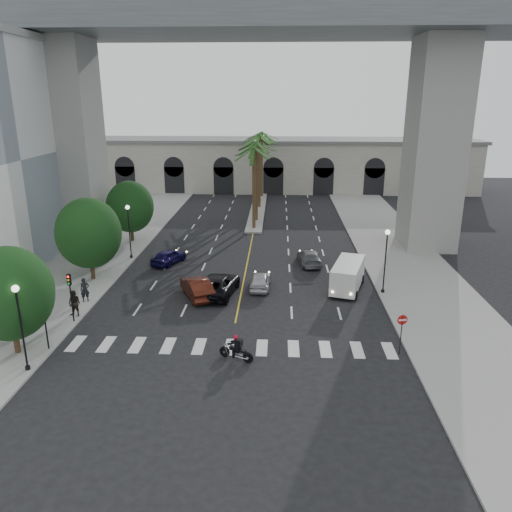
{
  "coord_description": "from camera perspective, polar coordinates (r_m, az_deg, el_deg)",
  "views": [
    {
      "loc": [
        2.95,
        -29.75,
        15.16
      ],
      "look_at": [
        1.28,
        6.0,
        3.69
      ],
      "focal_mm": 35.0,
      "sensor_mm": 36.0,
      "label": 1
    }
  ],
  "objects": [
    {
      "name": "ground",
      "position": [
        33.52,
        -2.69,
        -9.15
      ],
      "size": [
        140.0,
        140.0,
        0.0
      ],
      "primitive_type": "plane",
      "color": "black",
      "rests_on": "ground"
    },
    {
      "name": "sidewalk_left",
      "position": [
        50.52,
        -18.27,
        -0.53
      ],
      "size": [
        8.0,
        100.0,
        0.15
      ],
      "primitive_type": "cube",
      "color": "gray",
      "rests_on": "ground"
    },
    {
      "name": "sidewalk_right",
      "position": [
        48.74,
        16.85,
        -1.06
      ],
      "size": [
        8.0,
        100.0,
        0.15
      ],
      "primitive_type": "cube",
      "color": "gray",
      "rests_on": "ground"
    },
    {
      "name": "median",
      "position": [
        69.47,
        0.18,
        5.24
      ],
      "size": [
        2.0,
        24.0,
        0.2
      ],
      "primitive_type": "cube",
      "color": "gray",
      "rests_on": "ground"
    },
    {
      "name": "pier_building",
      "position": [
        85.5,
        0.69,
        10.44
      ],
      "size": [
        71.0,
        10.5,
        8.5
      ],
      "color": "beige",
      "rests_on": "ground"
    },
    {
      "name": "bridge",
      "position": [
        51.86,
        3.43,
        21.44
      ],
      "size": [
        75.0,
        13.0,
        26.0
      ],
      "color": "gray",
      "rests_on": "ground"
    },
    {
      "name": "palm_a",
      "position": [
        58.15,
        -0.25,
        11.78
      ],
      "size": [
        3.2,
        3.2,
        10.3
      ],
      "color": "#47331E",
      "rests_on": "ground"
    },
    {
      "name": "palm_b",
      "position": [
        62.09,
        0.04,
        12.42
      ],
      "size": [
        3.2,
        3.2,
        10.6
      ],
      "color": "#47331E",
      "rests_on": "ground"
    },
    {
      "name": "palm_c",
      "position": [
        66.12,
        -0.07,
        12.34
      ],
      "size": [
        3.2,
        3.2,
        10.1
      ],
      "color": "#47331E",
      "rests_on": "ground"
    },
    {
      "name": "palm_d",
      "position": [
        70.03,
        0.39,
        13.25
      ],
      "size": [
        3.2,
        3.2,
        10.9
      ],
      "color": "#47331E",
      "rests_on": "ground"
    },
    {
      "name": "palm_e",
      "position": [
        74.06,
        0.32,
        13.14
      ],
      "size": [
        3.2,
        3.2,
        10.4
      ],
      "color": "#47331E",
      "rests_on": "ground"
    },
    {
      "name": "palm_f",
      "position": [
        78.01,
        0.67,
        13.58
      ],
      "size": [
        3.2,
        3.2,
        10.7
      ],
      "color": "#47331E",
      "rests_on": "ground"
    },
    {
      "name": "street_tree_near",
      "position": [
        33.08,
        -26.41,
        -3.86
      ],
      "size": [
        5.2,
        5.2,
        6.89
      ],
      "color": "#382616",
      "rests_on": "ground"
    },
    {
      "name": "street_tree_mid",
      "position": [
        44.21,
        -18.58,
        2.48
      ],
      "size": [
        5.44,
        5.44,
        7.21
      ],
      "color": "#382616",
      "rests_on": "ground"
    },
    {
      "name": "street_tree_far",
      "position": [
        55.31,
        -14.21,
        5.47
      ],
      "size": [
        5.04,
        5.04,
        6.68
      ],
      "color": "#382616",
      "rests_on": "ground"
    },
    {
      "name": "lamp_post_left_near",
      "position": [
        31.0,
        -25.34,
        -6.71
      ],
      "size": [
        0.4,
        0.4,
        5.35
      ],
      "color": "black",
      "rests_on": "ground"
    },
    {
      "name": "lamp_post_left_far",
      "position": [
        49.41,
        -14.31,
        3.22
      ],
      "size": [
        0.4,
        0.4,
        5.35
      ],
      "color": "black",
      "rests_on": "ground"
    },
    {
      "name": "lamp_post_right",
      "position": [
        40.49,
        14.6,
        0.02
      ],
      "size": [
        0.4,
        0.4,
        5.35
      ],
      "color": "black",
      "rests_on": "ground"
    },
    {
      "name": "traffic_signal_near",
      "position": [
        33.25,
        -23.07,
        -6.11
      ],
      "size": [
        0.25,
        0.18,
        3.65
      ],
      "color": "black",
      "rests_on": "ground"
    },
    {
      "name": "traffic_signal_far",
      "position": [
        36.6,
        -20.47,
        -3.63
      ],
      "size": [
        0.25,
        0.18,
        3.65
      ],
      "color": "black",
      "rests_on": "ground"
    },
    {
      "name": "motorcycle_rider",
      "position": [
        30.4,
        -2.18,
        -10.56
      ],
      "size": [
        2.12,
        1.06,
        1.65
      ],
      "rotation": [
        0.0,
        0.0,
        -0.43
      ],
      "color": "black",
      "rests_on": "ground"
    },
    {
      "name": "car_a",
      "position": [
        41.2,
        0.49,
        -2.82
      ],
      "size": [
        1.74,
        4.04,
        1.36
      ],
      "primitive_type": "imported",
      "rotation": [
        0.0,
        0.0,
        3.11
      ],
      "color": "#B7B6BB",
      "rests_on": "ground"
    },
    {
      "name": "car_b",
      "position": [
        39.67,
        -6.74,
        -3.6
      ],
      "size": [
        3.54,
        5.07,
        1.59
      ],
      "primitive_type": "imported",
      "rotation": [
        0.0,
        0.0,
        3.57
      ],
      "color": "#44170D",
      "rests_on": "ground"
    },
    {
      "name": "car_c",
      "position": [
        40.08,
        -4.33,
        -3.3
      ],
      "size": [
        3.45,
        6.02,
        1.58
      ],
      "primitive_type": "imported",
      "rotation": [
        0.0,
        0.0,
        2.99
      ],
      "color": "black",
      "rests_on": "ground"
    },
    {
      "name": "car_d",
      "position": [
        47.38,
        6.12,
        -0.14
      ],
      "size": [
        2.37,
        4.84,
        1.35
      ],
      "primitive_type": "imported",
      "rotation": [
        0.0,
        0.0,
        3.25
      ],
      "color": "slate",
      "rests_on": "ground"
    },
    {
      "name": "car_e",
      "position": [
        47.92,
        -9.94,
        -0.06
      ],
      "size": [
        3.12,
        4.51,
        1.43
      ],
      "primitive_type": "imported",
      "rotation": [
        0.0,
        0.0,
        2.76
      ],
      "color": "#130E43",
      "rests_on": "ground"
    },
    {
      "name": "cargo_van",
      "position": [
        41.32,
        10.43,
        -2.15
      ],
      "size": [
        3.47,
        5.8,
        2.32
      ],
      "rotation": [
        0.0,
        0.0,
        -0.29
      ],
      "color": "silver",
      "rests_on": "ground"
    },
    {
      "name": "pedestrian_a",
      "position": [
        40.34,
        -18.97,
        -3.67
      ],
      "size": [
        0.82,
        0.73,
        1.87
      ],
      "primitive_type": "imported",
      "rotation": [
        0.0,
        0.0,
        0.52
      ],
      "color": "black",
      "rests_on": "sidewalk_left"
    },
    {
      "name": "pedestrian_b",
      "position": [
        37.91,
        -20.03,
        -5.13
      ],
      "size": [
        1.07,
        0.91,
        1.93
      ],
      "primitive_type": "imported",
      "rotation": [
        0.0,
        0.0,
        -0.22
      ],
      "color": "black",
      "rests_on": "sidewalk_left"
    },
    {
      "name": "do_not_enter_sign",
      "position": [
        31.74,
        16.33,
        -7.68
      ],
      "size": [
        0.64,
        0.16,
        2.63
      ],
      "rotation": [
        0.0,
        0.0,
        0.19
      ],
      "color": "black",
      "rests_on": "ground"
    }
  ]
}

